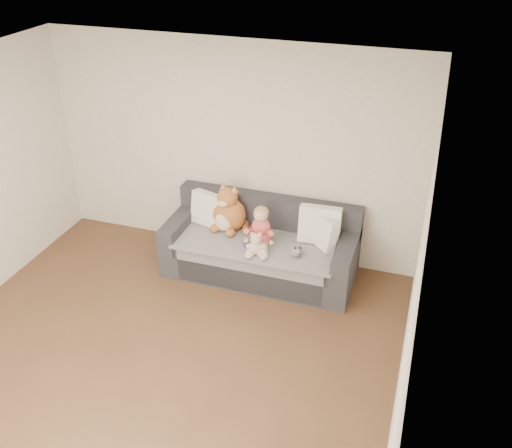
{
  "coord_description": "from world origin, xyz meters",
  "views": [
    {
      "loc": [
        2.2,
        -3.29,
        3.9
      ],
      "look_at": [
        0.5,
        1.87,
        0.75
      ],
      "focal_mm": 40.0,
      "sensor_mm": 36.0,
      "label": 1
    }
  ],
  "objects_px": {
    "toddler": "(260,230)",
    "plush_cat": "(229,212)",
    "sippy_cup": "(246,243)",
    "sofa": "(261,249)",
    "teddy_bear": "(256,246)"
  },
  "relations": [
    {
      "from": "plush_cat",
      "to": "sofa",
      "type": "bearing_deg",
      "value": 2.44
    },
    {
      "from": "toddler",
      "to": "plush_cat",
      "type": "relative_size",
      "value": 0.8
    },
    {
      "from": "toddler",
      "to": "teddy_bear",
      "type": "xyz_separation_m",
      "value": [
        0.01,
        -0.19,
        -0.09
      ]
    },
    {
      "from": "toddler",
      "to": "plush_cat",
      "type": "distance_m",
      "value": 0.52
    },
    {
      "from": "toddler",
      "to": "teddy_bear",
      "type": "relative_size",
      "value": 1.75
    },
    {
      "from": "toddler",
      "to": "teddy_bear",
      "type": "height_order",
      "value": "toddler"
    },
    {
      "from": "sofa",
      "to": "teddy_bear",
      "type": "xyz_separation_m",
      "value": [
        0.06,
        -0.36,
        0.27
      ]
    },
    {
      "from": "sofa",
      "to": "toddler",
      "type": "distance_m",
      "value": 0.4
    },
    {
      "from": "sofa",
      "to": "teddy_bear",
      "type": "height_order",
      "value": "sofa"
    },
    {
      "from": "sippy_cup",
      "to": "sofa",
      "type": "bearing_deg",
      "value": 69.42
    },
    {
      "from": "sofa",
      "to": "sippy_cup",
      "type": "distance_m",
      "value": 0.35
    },
    {
      "from": "toddler",
      "to": "plush_cat",
      "type": "bearing_deg",
      "value": 144.63
    },
    {
      "from": "sofa",
      "to": "toddler",
      "type": "xyz_separation_m",
      "value": [
        0.05,
        -0.17,
        0.36
      ]
    },
    {
      "from": "plush_cat",
      "to": "sippy_cup",
      "type": "bearing_deg",
      "value": -33.41
    },
    {
      "from": "teddy_bear",
      "to": "sippy_cup",
      "type": "distance_m",
      "value": 0.2
    }
  ]
}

